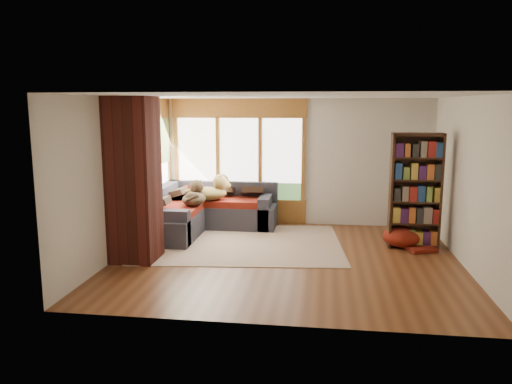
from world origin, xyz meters
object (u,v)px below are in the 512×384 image
(pouf, at_px, (401,236))
(dog_brindle, at_px, (195,197))
(area_rug, at_px, (242,243))
(brick_chimney, at_px, (134,180))
(dog_tan, at_px, (210,192))
(sectional_sofa, at_px, (196,215))
(bookshelf, at_px, (415,191))

(pouf, height_order, dog_brindle, dog_brindle)
(area_rug, bearing_deg, brick_chimney, -143.13)
(dog_tan, xyz_separation_m, dog_brindle, (-0.20, -0.46, -0.04))
(sectional_sofa, bearing_deg, area_rug, -44.23)
(sectional_sofa, height_order, bookshelf, bookshelf)
(bookshelf, height_order, pouf, bookshelf)
(sectional_sofa, distance_m, pouf, 3.97)
(bookshelf, bearing_deg, area_rug, -176.83)
(area_rug, distance_m, dog_tan, 1.47)
(pouf, distance_m, dog_tan, 3.74)
(brick_chimney, distance_m, bookshelf, 4.74)
(dog_tan, bearing_deg, brick_chimney, -128.29)
(bookshelf, distance_m, pouf, 0.83)
(brick_chimney, xyz_separation_m, pouf, (4.35, 1.34, -1.11))
(brick_chimney, distance_m, area_rug, 2.31)
(dog_tan, height_order, dog_brindle, dog_tan)
(area_rug, distance_m, dog_brindle, 1.33)
(pouf, relative_size, dog_tan, 0.71)
(dog_tan, bearing_deg, bookshelf, -31.13)
(sectional_sofa, bearing_deg, brick_chimney, -106.72)
(dog_brindle, bearing_deg, dog_tan, -26.25)
(area_rug, height_order, bookshelf, bookshelf)
(area_rug, xyz_separation_m, dog_brindle, (-0.99, 0.52, 0.73))
(pouf, bearing_deg, dog_brindle, 175.09)
(brick_chimney, height_order, bookshelf, brick_chimney)
(brick_chimney, xyz_separation_m, dog_brindle, (0.54, 1.67, -0.57))
(brick_chimney, distance_m, dog_tan, 2.31)
(bookshelf, bearing_deg, sectional_sofa, 169.83)
(brick_chimney, height_order, dog_tan, brick_chimney)
(brick_chimney, distance_m, dog_brindle, 1.84)
(dog_brindle, bearing_deg, area_rug, -120.15)
(sectional_sofa, xyz_separation_m, pouf, (3.91, -0.71, -0.11))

